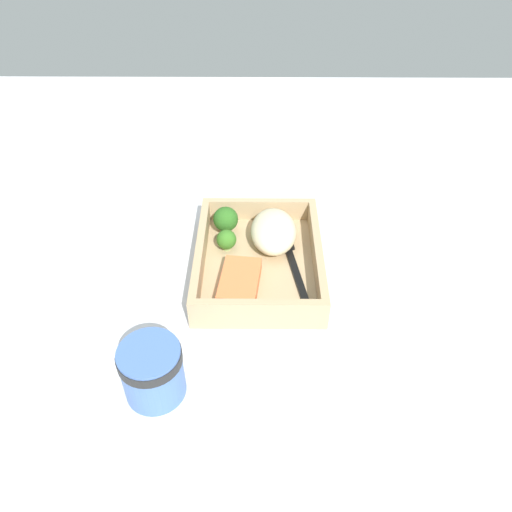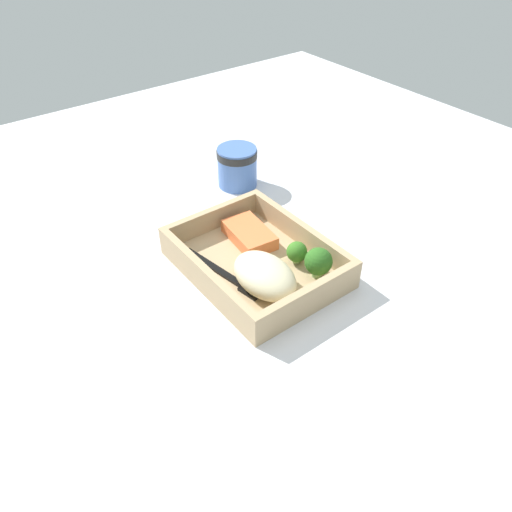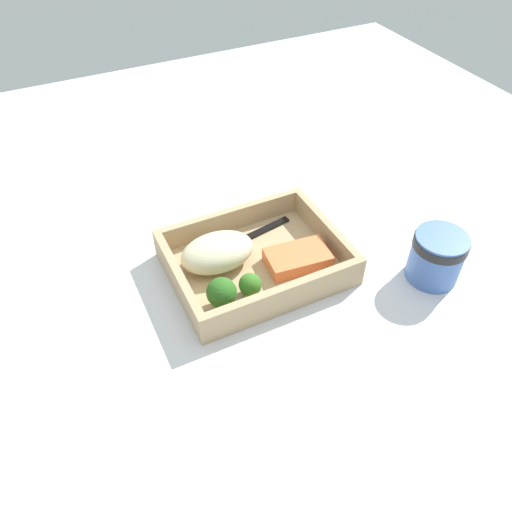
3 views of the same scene
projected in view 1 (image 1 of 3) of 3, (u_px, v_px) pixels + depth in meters
ground_plane at (256, 273)px, 80.77cm from camera, size 160.00×160.00×2.00cm
takeout_tray at (256, 266)px, 79.72cm from camera, size 25.42×19.55×1.20cm
tray_rim at (256, 254)px, 78.09cm from camera, size 25.42×19.55×3.76cm
salmon_fillet at (237, 282)px, 74.44cm from camera, size 9.89×6.64×2.22cm
mashed_potatoes at (271, 231)px, 81.65cm from camera, size 11.16×7.48×4.77cm
broccoli_floret_1 at (223, 220)px, 83.54cm from camera, size 4.21×4.21×4.90cm
broccoli_floret_2 at (224, 240)px, 80.72cm from camera, size 3.25×3.25×3.62cm
fork at (290, 263)px, 78.93cm from camera, size 15.85×4.37×0.44cm
paper_cup at (148, 369)px, 60.11cm from camera, size 7.77×7.77×7.77cm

